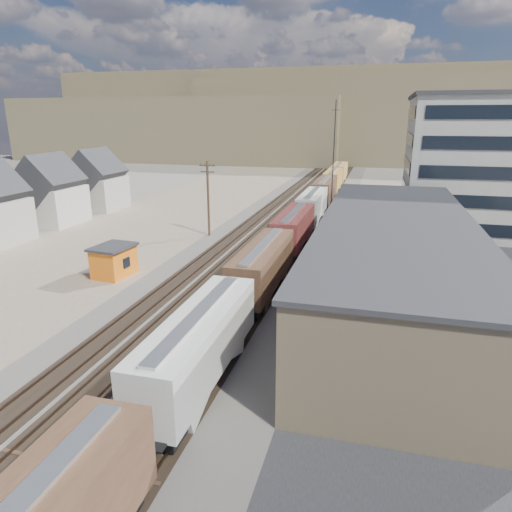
% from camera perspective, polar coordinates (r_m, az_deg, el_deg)
% --- Properties ---
extents(ground, '(300.00, 300.00, 0.00)m').
position_cam_1_polar(ground, '(24.89, -23.14, -22.92)').
color(ground, '#6B6356').
rests_on(ground, ground).
extents(ballast_bed, '(18.00, 200.00, 0.06)m').
position_cam_1_polar(ballast_bed, '(67.53, 3.34, 3.74)').
color(ballast_bed, '#4C4742').
rests_on(ballast_bed, ground).
extents(dirt_yard, '(24.00, 180.00, 0.03)m').
position_cam_1_polar(dirt_yard, '(65.58, -15.94, 2.70)').
color(dirt_yard, '#756350').
rests_on(dirt_yard, ground).
extents(asphalt_lot, '(26.00, 120.00, 0.04)m').
position_cam_1_polar(asphalt_lot, '(52.51, 23.93, -1.62)').
color(asphalt_lot, '#232326').
rests_on(asphalt_lot, ground).
extents(rail_tracks, '(11.40, 200.00, 0.24)m').
position_cam_1_polar(rail_tracks, '(67.62, 2.88, 3.84)').
color(rail_tracks, black).
rests_on(rail_tracks, ground).
extents(freight_train, '(3.00, 119.74, 4.46)m').
position_cam_1_polar(freight_train, '(62.28, 6.03, 5.16)').
color(freight_train, black).
rests_on(freight_train, ground).
extents(warehouse, '(12.40, 40.40, 7.25)m').
position_cam_1_polar(warehouse, '(41.18, 16.84, -0.40)').
color(warehouse, tan).
rests_on(warehouse, ground).
extents(office_tower, '(22.60, 18.60, 18.45)m').
position_cam_1_polar(office_tower, '(71.20, 27.36, 10.13)').
color(office_tower, '#9E998E').
rests_on(office_tower, ground).
extents(utility_pole_north, '(2.20, 0.32, 10.00)m').
position_cam_1_polar(utility_pole_north, '(61.29, -6.00, 7.35)').
color(utility_pole_north, '#382619').
rests_on(utility_pole_north, ground).
extents(radio_mast, '(1.20, 0.16, 18.00)m').
position_cam_1_polar(radio_mast, '(75.03, 9.65, 11.90)').
color(radio_mast, black).
rests_on(radio_mast, ground).
extents(hills_north, '(265.00, 80.00, 32.00)m').
position_cam_1_polar(hills_north, '(182.81, 11.36, 16.21)').
color(hills_north, brown).
rests_on(hills_north, ground).
extents(maintenance_shed, '(3.76, 4.64, 3.18)m').
position_cam_1_polar(maintenance_shed, '(48.02, -17.34, -0.54)').
color(maintenance_shed, orange).
rests_on(maintenance_shed, ground).
extents(parked_car_blue, '(5.64, 6.72, 1.71)m').
position_cam_1_polar(parked_car_blue, '(64.04, 24.94, 2.20)').
color(parked_car_blue, navy).
rests_on(parked_car_blue, ground).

